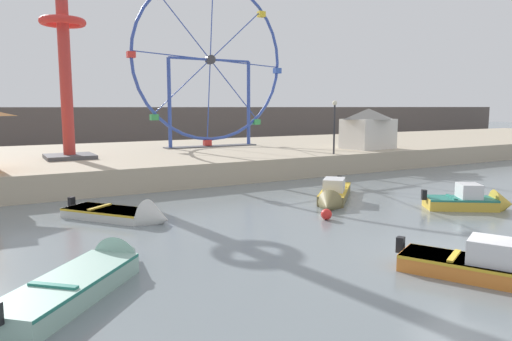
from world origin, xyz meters
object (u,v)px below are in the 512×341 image
object	(u,v)px
motorboat_seafoam	(92,274)
motorboat_olive_wood	(333,195)
ferris_wheel_blue_frame	(210,62)
mooring_buoy_orange	(326,214)
drop_tower_red_tower	(65,61)
motorboat_orange_hull	(505,270)
promenade_lamp_near	(334,119)
carnival_booth_white_ticket	(368,128)
motorboat_pale_grey	(129,215)
motorboat_mustard_yellow	(474,201)

from	to	relation	value
motorboat_seafoam	motorboat_olive_wood	bearing A→B (deg)	-23.19
ferris_wheel_blue_frame	mooring_buoy_orange	xyz separation A→B (m)	(-3.91, -19.52, -7.62)
motorboat_olive_wood	motorboat_seafoam	bearing A→B (deg)	-21.30
drop_tower_red_tower	mooring_buoy_orange	distance (m)	18.81
motorboat_orange_hull	mooring_buoy_orange	size ratio (longest dim) A/B	10.47
promenade_lamp_near	ferris_wheel_blue_frame	bearing A→B (deg)	116.27
motorboat_orange_hull	mooring_buoy_orange	world-z (taller)	motorboat_orange_hull
motorboat_olive_wood	carnival_booth_white_ticket	size ratio (longest dim) A/B	1.22
motorboat_olive_wood	mooring_buoy_orange	distance (m)	3.70
motorboat_pale_grey	drop_tower_red_tower	world-z (taller)	drop_tower_red_tower
motorboat_seafoam	mooring_buoy_orange	xyz separation A→B (m)	(9.47, 2.59, -0.06)
ferris_wheel_blue_frame	carnival_booth_white_ticket	distance (m)	13.04
ferris_wheel_blue_frame	motorboat_seafoam	bearing A→B (deg)	-121.17
motorboat_olive_wood	promenade_lamp_near	distance (m)	10.11
motorboat_orange_hull	promenade_lamp_near	bearing A→B (deg)	126.39
ferris_wheel_blue_frame	promenade_lamp_near	size ratio (longest dim) A/B	3.66
motorboat_orange_hull	mooring_buoy_orange	bearing A→B (deg)	150.60
ferris_wheel_blue_frame	drop_tower_red_tower	world-z (taller)	ferris_wheel_blue_frame
motorboat_seafoam	promenade_lamp_near	world-z (taller)	promenade_lamp_near
promenade_lamp_near	drop_tower_red_tower	bearing A→B (deg)	159.51
motorboat_orange_hull	motorboat_seafoam	bearing A→B (deg)	-145.99
ferris_wheel_blue_frame	drop_tower_red_tower	distance (m)	11.63
motorboat_pale_grey	motorboat_seafoam	world-z (taller)	motorboat_seafoam
carnival_booth_white_ticket	motorboat_pale_grey	bearing A→B (deg)	-161.50
drop_tower_red_tower	carnival_booth_white_ticket	size ratio (longest dim) A/B	3.05
motorboat_orange_hull	carnival_booth_white_ticket	distance (m)	24.24
motorboat_mustard_yellow	promenade_lamp_near	xyz separation A→B (m)	(1.69, 11.76, 3.33)
motorboat_mustard_yellow	promenade_lamp_near	size ratio (longest dim) A/B	1.07
motorboat_olive_wood	mooring_buoy_orange	bearing A→B (deg)	1.80
carnival_booth_white_ticket	promenade_lamp_near	size ratio (longest dim) A/B	1.13
motorboat_pale_grey	ferris_wheel_blue_frame	xyz separation A→B (m)	(10.72, 15.72, 7.63)
motorboat_olive_wood	motorboat_orange_hull	world-z (taller)	motorboat_orange_hull
ferris_wheel_blue_frame	promenade_lamp_near	world-z (taller)	ferris_wheel_blue_frame
motorboat_orange_hull	motorboat_mustard_yellow	distance (m)	9.34
mooring_buoy_orange	motorboat_olive_wood	bearing A→B (deg)	46.90
motorboat_orange_hull	drop_tower_red_tower	bearing A→B (deg)	169.07
ferris_wheel_blue_frame	promenade_lamp_near	distance (m)	11.29
motorboat_orange_hull	carnival_booth_white_ticket	size ratio (longest dim) A/B	1.16
promenade_lamp_near	mooring_buoy_orange	world-z (taller)	promenade_lamp_near
motorboat_olive_wood	promenade_lamp_near	xyz separation A→B (m)	(6.02, 7.40, 3.35)
motorboat_pale_grey	motorboat_orange_hull	xyz separation A→B (m)	(6.51, -11.44, 0.12)
motorboat_pale_grey	drop_tower_red_tower	bearing A→B (deg)	144.59
motorboat_mustard_yellow	mooring_buoy_orange	xyz separation A→B (m)	(-6.86, 1.66, -0.13)
motorboat_seafoam	ferris_wheel_blue_frame	size ratio (longest dim) A/B	0.37
carnival_booth_white_ticket	promenade_lamp_near	world-z (taller)	promenade_lamp_near
motorboat_orange_hull	drop_tower_red_tower	xyz separation A→B (m)	(-6.84, 23.62, 6.79)
motorboat_seafoam	mooring_buoy_orange	bearing A→B (deg)	-31.70
motorboat_pale_grey	drop_tower_red_tower	xyz separation A→B (m)	(-0.33, 12.18, 6.91)
promenade_lamp_near	mooring_buoy_orange	distance (m)	13.68
drop_tower_red_tower	carnival_booth_white_ticket	bearing A→B (deg)	-10.52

